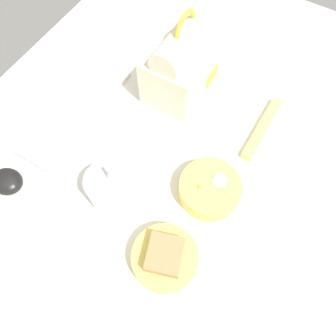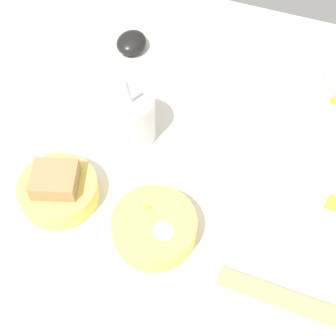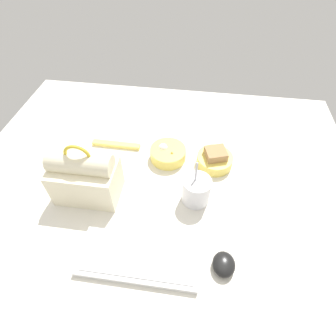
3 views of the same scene
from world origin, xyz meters
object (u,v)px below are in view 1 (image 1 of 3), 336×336
object	(u,v)px
lunch_bag	(183,62)
bento_bowl_sandwich	(165,258)
soup_cup	(110,189)
computer_mouse	(7,181)
chopstick_case	(262,128)
bento_bowl_snacks	(210,189)
keyboard	(70,107)

from	to	relation	value
lunch_bag	bento_bowl_sandwich	distance (cm)	45.33
soup_cup	computer_mouse	distance (cm)	23.60
lunch_bag	chopstick_case	size ratio (longest dim) A/B	1.16
lunch_bag	bento_bowl_sandwich	world-z (taller)	lunch_bag
bento_bowl_snacks	keyboard	bearing A→B (deg)	86.43
bento_bowl_snacks	computer_mouse	xyz separation A→B (cm)	(-20.56, 38.99, -0.59)
computer_mouse	keyboard	bearing A→B (deg)	2.64
keyboard	chopstick_case	distance (cm)	47.39
soup_cup	chopstick_case	bearing A→B (deg)	-32.81
chopstick_case	bento_bowl_snacks	bearing A→B (deg)	170.44
soup_cup	bento_bowl_snacks	size ratio (longest dim) A/B	1.19
bento_bowl_snacks	chopstick_case	distance (cm)	21.44
bento_bowl_sandwich	bento_bowl_snacks	size ratio (longest dim) A/B	0.98
chopstick_case	bento_bowl_sandwich	bearing A→B (deg)	173.50
soup_cup	chopstick_case	world-z (taller)	soup_cup
keyboard	soup_cup	size ratio (longest dim) A/B	2.12
keyboard	lunch_bag	xyz separation A→B (cm)	(20.97, -20.21, 7.38)
keyboard	computer_mouse	world-z (taller)	computer_mouse
keyboard	bento_bowl_sandwich	size ratio (longest dim) A/B	2.57
lunch_bag	computer_mouse	xyz separation A→B (cm)	(-44.03, 19.15, -6.59)
soup_cup	bento_bowl_sandwich	bearing A→B (deg)	-109.28
bento_bowl_snacks	chopstick_case	world-z (taller)	bento_bowl_snacks
keyboard	bento_bowl_snacks	bearing A→B (deg)	-93.57
soup_cup	chopstick_case	distance (cm)	38.95
keyboard	bento_bowl_sandwich	distance (cm)	43.96
bento_bowl_sandwich	chopstick_case	xyz separation A→B (cm)	(38.36, -4.37, -1.82)
soup_cup	bento_bowl_sandwich	distance (cm)	17.76
soup_cup	lunch_bag	bearing A→B (deg)	3.93
keyboard	chopstick_case	xyz separation A→B (cm)	(18.58, -43.60, -0.22)
lunch_bag	bento_bowl_sandwich	size ratio (longest dim) A/B	1.69
bento_bowl_sandwich	lunch_bag	bearing A→B (deg)	25.02
lunch_bag	bento_bowl_snacks	bearing A→B (deg)	-139.80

